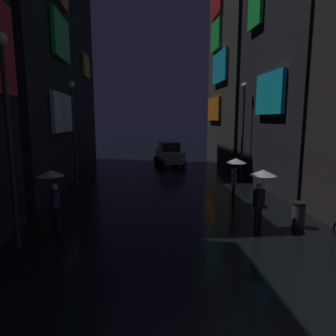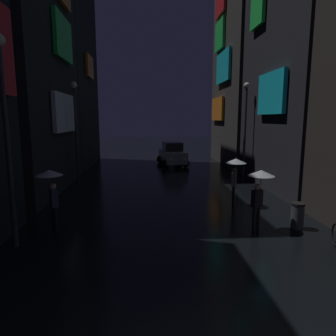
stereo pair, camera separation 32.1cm
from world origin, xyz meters
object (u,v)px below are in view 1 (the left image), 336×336
(pedestrian_foreground_right_clear, at_px, (262,183))
(streetlamp_right_far, at_px, (243,121))
(pedestrian_foreground_left_clear, at_px, (52,183))
(trash_bin, at_px, (298,215))
(pedestrian_midstreet_centre_clear, at_px, (235,168))
(car_distant, at_px, (169,154))
(streetlamp_left_near, at_px, (8,121))
(streetlamp_left_far, at_px, (74,122))

(pedestrian_foreground_right_clear, xyz_separation_m, streetlamp_right_far, (2.14, 8.18, 2.03))
(pedestrian_foreground_left_clear, relative_size, trash_bin, 2.28)
(pedestrian_foreground_left_clear, height_order, trash_bin, pedestrian_foreground_left_clear)
(pedestrian_midstreet_centre_clear, xyz_separation_m, streetlamp_right_far, (2.07, 5.10, 2.03))
(car_distant, xyz_separation_m, streetlamp_right_far, (3.83, -6.77, 2.77))
(pedestrian_foreground_right_clear, xyz_separation_m, pedestrian_foreground_left_clear, (-7.15, 0.58, 0.00))
(streetlamp_left_near, bearing_deg, streetlamp_right_far, 41.89)
(car_distant, height_order, streetlamp_left_near, streetlamp_left_near)
(trash_bin, bearing_deg, pedestrian_midstreet_centre_clear, 114.34)
(car_distant, bearing_deg, pedestrian_foreground_right_clear, -83.55)
(streetlamp_left_far, relative_size, streetlamp_right_far, 0.99)
(pedestrian_foreground_left_clear, distance_m, streetlamp_left_far, 7.55)
(pedestrian_midstreet_centre_clear, bearing_deg, streetlamp_left_far, 149.05)
(pedestrian_foreground_right_clear, height_order, car_distant, pedestrian_foreground_right_clear)
(streetlamp_left_near, bearing_deg, pedestrian_foreground_left_clear, 62.64)
(car_distant, relative_size, streetlamp_left_far, 0.73)
(streetlamp_right_far, height_order, trash_bin, streetlamp_right_far)
(pedestrian_foreground_right_clear, relative_size, streetlamp_left_near, 0.34)
(pedestrian_midstreet_centre_clear, bearing_deg, pedestrian_foreground_left_clear, -160.91)
(streetlamp_left_far, relative_size, streetlamp_left_near, 0.96)
(streetlamp_left_far, bearing_deg, trash_bin, -39.95)
(pedestrian_foreground_left_clear, xyz_separation_m, streetlamp_left_near, (-0.71, -1.37, 2.13))
(streetlamp_left_far, bearing_deg, streetlamp_left_near, -90.00)
(pedestrian_foreground_left_clear, distance_m, trash_bin, 8.69)
(pedestrian_midstreet_centre_clear, relative_size, trash_bin, 2.28)
(pedestrian_foreground_right_clear, height_order, streetlamp_left_far, streetlamp_left_far)
(pedestrian_foreground_left_clear, relative_size, streetlamp_left_far, 0.36)
(pedestrian_midstreet_centre_clear, relative_size, streetlamp_left_near, 0.34)
(pedestrian_foreground_left_clear, bearing_deg, car_distant, 69.19)
(pedestrian_midstreet_centre_clear, distance_m, car_distant, 12.03)
(pedestrian_foreground_right_clear, relative_size, trash_bin, 2.28)
(streetlamp_left_far, xyz_separation_m, streetlamp_right_far, (10.00, 0.35, 0.04))
(streetlamp_right_far, xyz_separation_m, trash_bin, (-0.70, -8.14, -3.23))
(pedestrian_midstreet_centre_clear, xyz_separation_m, trash_bin, (1.37, -3.04, -1.20))
(streetlamp_right_far, bearing_deg, streetlamp_left_near, -138.11)
(car_distant, bearing_deg, streetlamp_right_far, -60.52)
(pedestrian_midstreet_centre_clear, xyz_separation_m, streetlamp_left_far, (-7.93, 4.75, 1.98))
(pedestrian_foreground_right_clear, distance_m, pedestrian_foreground_left_clear, 7.18)
(streetlamp_right_far, bearing_deg, trash_bin, -94.92)
(streetlamp_left_far, height_order, streetlamp_left_near, streetlamp_left_near)
(pedestrian_midstreet_centre_clear, bearing_deg, car_distant, 98.41)
(pedestrian_foreground_right_clear, distance_m, streetlamp_right_far, 8.69)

